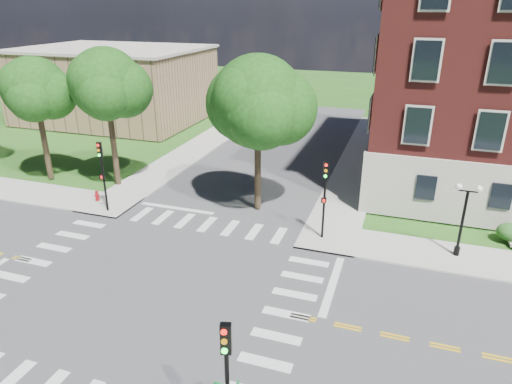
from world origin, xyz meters
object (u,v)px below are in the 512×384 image
(traffic_signal_ne, at_px, (325,190))
(fire_hydrant, at_px, (97,196))
(traffic_signal_nw, at_px, (102,168))
(traffic_signal_se, at_px, (227,373))
(twin_lamp_west, at_px, (463,216))

(traffic_signal_ne, bearing_deg, fire_hydrant, 178.75)
(traffic_signal_nw, bearing_deg, fire_hydrant, 144.82)
(traffic_signal_se, bearing_deg, traffic_signal_ne, 89.64)
(traffic_signal_se, height_order, twin_lamp_west, traffic_signal_se)
(traffic_signal_se, xyz_separation_m, traffic_signal_ne, (0.09, 14.83, 0.00))
(traffic_signal_ne, bearing_deg, traffic_signal_nw, -176.64)
(traffic_signal_nw, relative_size, fire_hydrant, 6.40)
(traffic_signal_se, distance_m, traffic_signal_nw, 20.11)
(traffic_signal_ne, xyz_separation_m, traffic_signal_nw, (-14.54, -0.85, 0.00))
(traffic_signal_se, bearing_deg, fire_hydrant, 136.78)
(traffic_signal_ne, distance_m, twin_lamp_west, 7.56)
(fire_hydrant, bearing_deg, traffic_signal_nw, -35.18)
(traffic_signal_ne, bearing_deg, twin_lamp_west, 2.72)
(twin_lamp_west, bearing_deg, fire_hydrant, -179.99)
(traffic_signal_nw, distance_m, fire_hydrant, 3.44)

